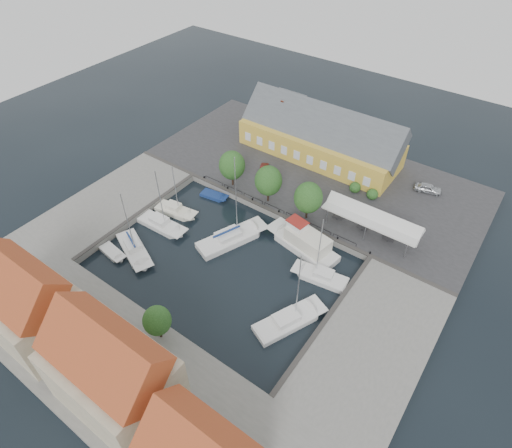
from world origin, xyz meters
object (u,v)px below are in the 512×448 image
Objects in this scene: car_silver at (428,188)px; launch_nw at (214,196)px; west_boat_c at (162,225)px; car_red at (264,170)px; west_boat_b at (176,211)px; east_boat_c at (288,321)px; tent_canopy at (372,219)px; launch_sw at (113,253)px; west_boat_d at (134,250)px; center_sailboat at (231,239)px; trawler at (304,243)px; east_boat_a at (321,277)px; warehouse at (318,136)px.

car_silver is 34.55m from launch_nw.
west_boat_c is at bearing 122.14° from car_silver.
car_red is 0.37× the size of west_boat_b.
launch_nw is at bearing 149.59° from east_boat_c.
tent_canopy is at bearing 152.50° from car_silver.
west_boat_b is at bearing 84.86° from launch_sw.
west_boat_b is 9.60m from west_boat_d.
west_boat_c is at bearing -99.79° from launch_nw.
car_red is 0.30× the size of east_boat_c.
center_sailboat is 13.75m from west_boat_d.
center_sailboat is 15.97m from east_boat_c.
tent_canopy reaches higher than launch_nw.
trawler is 5.99m from east_boat_a.
center_sailboat is at bearing 19.72° from west_boat_c.
warehouse is at bearing 121.09° from east_boat_a.
tent_canopy is 1.29× the size of east_boat_a.
launch_nw is at bearing 80.21° from west_boat_c.
west_boat_b is (-5.86, -15.60, -1.33)m from car_red.
center_sailboat reaches higher than trawler.
car_red is 9.82m from launch_nw.
launch_sw is at bearing -106.39° from warehouse.
west_boat_d reaches higher than west_boat_b.
center_sailboat is 1.31× the size of west_boat_c.
west_boat_b is (-25.22, 6.89, 0.00)m from east_boat_c.
east_boat_c is (19.36, -22.49, -1.33)m from car_red.
west_boat_b is 3.60m from west_boat_c.
center_sailboat is at bearing 130.49° from car_silver.
launch_sw is at bearing -95.14° from west_boat_b.
warehouse reaches higher than trawler.
launch_nw is (-28.02, -20.14, -1.64)m from car_silver.
launch_sw reaches higher than launch_nw.
west_boat_b is at bearing 96.72° from west_boat_d.
center_sailboat is 10.74m from launch_nw.
west_boat_c is 6.00m from west_boat_d.
trawler is 1.02× the size of west_boat_d.
east_boat_a is 0.97× the size of west_boat_c.
car_red is 28.13m from launch_sw.
west_boat_d is at bearing 44.09° from launch_sw.
center_sailboat is 1.35× the size of east_boat_a.
west_boat_c reaches higher than car_red.
launch_nw is at bearing 143.28° from center_sailboat.
west_boat_d is at bearing 127.83° from car_silver.
east_boat_c reaches higher than west_boat_d.
east_boat_c is at bearing -94.34° from tent_canopy.
car_red is 19.93m from west_boat_c.
tent_canopy is at bearing 81.39° from east_boat_a.
east_boat_a is 2.25× the size of launch_sw.
tent_canopy is 20.23m from center_sailboat.
launch_sw is at bearing -135.35° from center_sailboat.
car_silver is at bearing 75.83° from tent_canopy.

